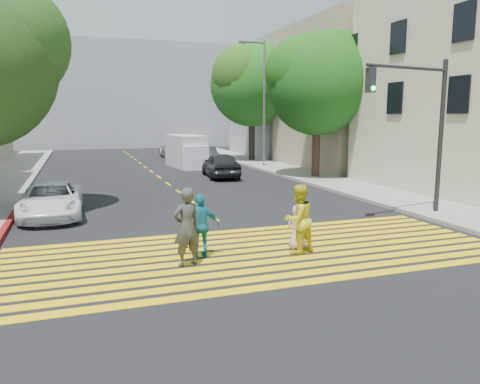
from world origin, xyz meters
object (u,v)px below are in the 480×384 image
pedestrian_woman (298,219)px  white_sedan (52,200)px  dark_car_near (221,165)px  white_van (187,152)px  dark_car_parked (207,155)px  traffic_signal (422,116)px  tree_right_far (253,80)px  pedestrian_man (186,227)px  pedestrian_extra (201,226)px  silver_car (173,150)px  tree_right_near (319,78)px  pedestrian_child (298,227)px

pedestrian_woman → white_sedan: 9.59m
dark_car_near → white_van: size_ratio=0.90×
dark_car_parked → traffic_signal: size_ratio=0.67×
white_van → traffic_signal: 19.96m
tree_right_far → traffic_signal: 22.06m
pedestrian_man → pedestrian_extra: size_ratio=1.16×
silver_car → white_sedan: bearing=70.0°
pedestrian_extra → traffic_signal: 9.29m
tree_right_near → pedestrian_extra: tree_right_near is taller
dark_car_near → traffic_signal: traffic_signal is taller
pedestrian_child → dark_car_parked: size_ratio=0.33×
white_sedan → dark_car_near: 12.54m
traffic_signal → white_van: bearing=92.0°
tree_right_near → pedestrian_woman: bearing=-120.2°
white_van → tree_right_near: bearing=-59.7°
pedestrian_child → silver_car: bearing=-74.6°
pedestrian_woman → white_van: white_van is taller
pedestrian_woman → pedestrian_extra: pedestrian_woman is taller
dark_car_parked → tree_right_far: bearing=-2.6°
pedestrian_man → pedestrian_child: 3.25m
dark_car_near → white_van: white_van is taller
silver_car → white_van: white_van is taller
pedestrian_woman → tree_right_near: bearing=-137.2°
pedestrian_child → dark_car_parked: bearing=-79.5°
tree_right_far → white_sedan: tree_right_far is taller
pedestrian_woman → pedestrian_extra: bearing=-27.4°
tree_right_far → white_van: (-5.94, -2.44, -5.36)m
dark_car_near → dark_car_parked: bearing=-94.3°
dark_car_parked → dark_car_near: bearing=-96.9°
dark_car_near → silver_car: size_ratio=0.93×
tree_right_far → pedestrian_man: tree_right_far is taller
pedestrian_child → pedestrian_extra: (-2.71, 0.14, 0.21)m
tree_right_far → dark_car_parked: (-3.68, 0.36, -5.82)m
pedestrian_man → dark_car_near: size_ratio=0.44×
pedestrian_extra → traffic_signal: size_ratio=0.30×
white_van → tree_right_far: bearing=17.8°
pedestrian_man → dark_car_near: 16.76m
pedestrian_man → traffic_signal: 9.84m
pedestrian_child → tree_right_far: bearing=-87.9°
dark_car_near → dark_car_parked: size_ratio=1.18×
white_sedan → pedestrian_extra: bearing=-58.0°
tree_right_near → white_van: size_ratio=1.72×
pedestrian_man → dark_car_near: pedestrian_man is taller
pedestrian_man → white_sedan: pedestrian_man is taller
pedestrian_man → dark_car_parked: (7.24, 24.81, -0.35)m
white_sedan → silver_car: (8.96, 23.02, 0.07)m
pedestrian_woman → dark_car_near: pedestrian_woman is taller
pedestrian_man → pedestrian_child: size_ratio=1.56×
dark_car_parked → pedestrian_extra: bearing=-102.4°
tree_right_near → dark_car_near: bearing=156.7°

